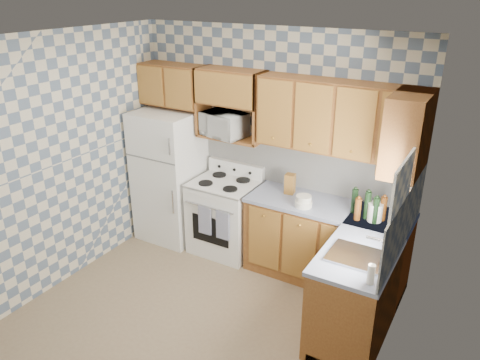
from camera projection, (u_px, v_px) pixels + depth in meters
name	position (u px, v px, depth m)	size (l,w,h in m)	color
floor	(198.00, 318.00, 4.70)	(3.40, 3.40, 0.00)	#7A634A
back_wall	(273.00, 147.00, 5.45)	(3.40, 0.02, 2.70)	slate
right_wall	(384.00, 247.00, 3.39)	(0.02, 3.20, 2.70)	slate
backsplash_back	(304.00, 165.00, 5.31)	(2.60, 0.01, 0.56)	white
backsplash_right	(405.00, 220.00, 4.09)	(0.01, 1.60, 0.56)	white
refrigerator	(170.00, 176.00, 5.96)	(0.75, 0.70, 1.68)	white
stove_body	(225.00, 217.00, 5.76)	(0.76, 0.65, 0.90)	white
cooktop	(225.00, 183.00, 5.58)	(0.76, 0.65, 0.03)	silver
backguard	(236.00, 169.00, 5.76)	(0.76, 0.08, 0.17)	white
dish_towel_left	(205.00, 220.00, 5.47)	(0.17, 0.03, 0.36)	navy
dish_towel_right	(223.00, 225.00, 5.36)	(0.17, 0.03, 0.36)	navy
base_cabinets_back	(325.00, 244.00, 5.18)	(1.75, 0.60, 0.88)	brown
base_cabinets_right	(363.00, 283.00, 4.52)	(0.60, 1.60, 0.88)	brown
countertop_back	(328.00, 207.00, 5.00)	(1.77, 0.63, 0.04)	slate
countertop_right	(368.00, 241.00, 4.34)	(0.63, 1.60, 0.04)	slate
upper_cabinets_back	(340.00, 118.00, 4.74)	(1.75, 0.33, 0.74)	brown
upper_cabinets_fridge	(173.00, 85.00, 5.67)	(0.82, 0.33, 0.50)	brown
upper_cabinets_right	(408.00, 133.00, 4.26)	(0.33, 0.70, 0.74)	brown
microwave_shelf	(231.00, 137.00, 5.50)	(0.80, 0.33, 0.03)	brown
microwave	(224.00, 125.00, 5.44)	(0.51, 0.35, 0.28)	white
sink	(357.00, 257.00, 4.05)	(0.48, 0.40, 0.03)	#B7B7BC
window	(399.00, 210.00, 3.71)	(0.02, 0.66, 0.86)	white
bottle_0	(367.00, 205.00, 4.67)	(0.06, 0.06, 0.29)	black
bottle_1	(376.00, 210.00, 4.58)	(0.06, 0.06, 0.27)	black
bottle_2	(383.00, 209.00, 4.64)	(0.06, 0.06, 0.25)	brown
bottle_3	(358.00, 209.00, 4.65)	(0.06, 0.06, 0.23)	brown
bottle_4	(354.00, 201.00, 4.79)	(0.06, 0.06, 0.26)	black
knife_block	(290.00, 184.00, 5.24)	(0.11, 0.11, 0.23)	brown
electric_kettle	(375.00, 212.00, 4.64)	(0.15, 0.15, 0.19)	white
food_containers	(304.00, 201.00, 4.95)	(0.19, 0.19, 0.12)	beige
soap_bottle	(371.00, 274.00, 3.67)	(0.06, 0.06, 0.17)	beige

